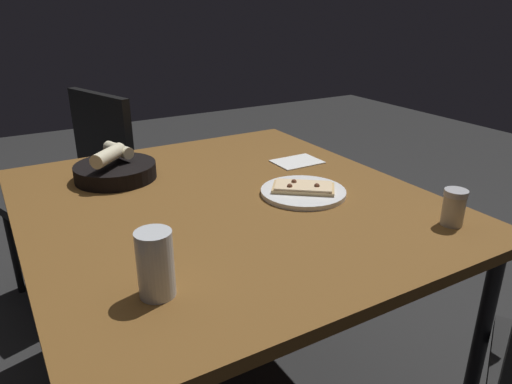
{
  "coord_description": "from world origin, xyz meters",
  "views": [
    {
      "loc": [
        0.56,
        1.13,
        1.25
      ],
      "look_at": [
        -0.07,
        0.05,
        0.74
      ],
      "focal_mm": 33.55,
      "sensor_mm": 36.0,
      "label": 1
    }
  ],
  "objects_px": {
    "bread_basket": "(115,169)",
    "chair_near": "(84,183)",
    "pizza_plate": "(303,191)",
    "pepper_shaker": "(453,209)",
    "dining_table": "(226,215)",
    "beer_glass": "(156,268)"
  },
  "relations": [
    {
      "from": "chair_near",
      "to": "pizza_plate",
      "type": "bearing_deg",
      "value": 113.11
    },
    {
      "from": "dining_table",
      "to": "chair_near",
      "type": "relative_size",
      "value": 1.36
    },
    {
      "from": "pizza_plate",
      "to": "pepper_shaker",
      "type": "bearing_deg",
      "value": 120.16
    },
    {
      "from": "dining_table",
      "to": "beer_glass",
      "type": "distance_m",
      "value": 0.5
    },
    {
      "from": "beer_glass",
      "to": "chair_near",
      "type": "height_order",
      "value": "chair_near"
    },
    {
      "from": "pizza_plate",
      "to": "beer_glass",
      "type": "bearing_deg",
      "value": 26.95
    },
    {
      "from": "dining_table",
      "to": "pepper_shaker",
      "type": "xyz_separation_m",
      "value": [
        -0.42,
        0.44,
        0.09
      ]
    },
    {
      "from": "pepper_shaker",
      "to": "beer_glass",
      "type": "bearing_deg",
      "value": -6.07
    },
    {
      "from": "pizza_plate",
      "to": "pepper_shaker",
      "type": "height_order",
      "value": "pepper_shaker"
    },
    {
      "from": "pizza_plate",
      "to": "chair_near",
      "type": "relative_size",
      "value": 0.28
    },
    {
      "from": "chair_near",
      "to": "dining_table",
      "type": "bearing_deg",
      "value": 103.52
    },
    {
      "from": "bread_basket",
      "to": "chair_near",
      "type": "relative_size",
      "value": 0.29
    },
    {
      "from": "bread_basket",
      "to": "chair_near",
      "type": "distance_m",
      "value": 0.66
    },
    {
      "from": "pepper_shaker",
      "to": "chair_near",
      "type": "relative_size",
      "value": 0.11
    },
    {
      "from": "dining_table",
      "to": "pizza_plate",
      "type": "relative_size",
      "value": 4.82
    },
    {
      "from": "dining_table",
      "to": "chair_near",
      "type": "xyz_separation_m",
      "value": [
        0.22,
        -0.93,
        -0.17
      ]
    },
    {
      "from": "beer_glass",
      "to": "chair_near",
      "type": "bearing_deg",
      "value": -94.6
    },
    {
      "from": "pizza_plate",
      "to": "beer_glass",
      "type": "xyz_separation_m",
      "value": [
        0.54,
        0.27,
        0.05
      ]
    },
    {
      "from": "bread_basket",
      "to": "beer_glass",
      "type": "xyz_separation_m",
      "value": [
        0.1,
        0.68,
        0.03
      ]
    },
    {
      "from": "dining_table",
      "to": "beer_glass",
      "type": "bearing_deg",
      "value": 47.6
    },
    {
      "from": "dining_table",
      "to": "pizza_plate",
      "type": "xyz_separation_m",
      "value": [
        -0.21,
        0.09,
        0.06
      ]
    },
    {
      "from": "pizza_plate",
      "to": "bread_basket",
      "type": "xyz_separation_m",
      "value": [
        0.44,
        -0.41,
        0.02
      ]
    }
  ]
}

